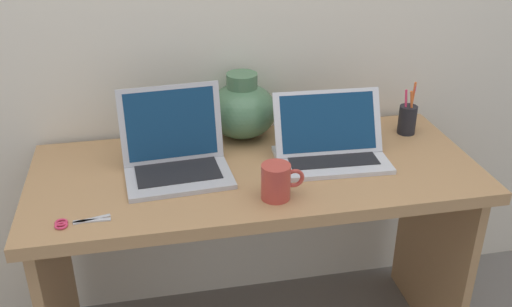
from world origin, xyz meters
name	(u,v)px	position (x,y,z in m)	size (l,w,h in m)	color
desk	(256,211)	(0.00, 0.00, 0.58)	(1.41, 0.60, 0.74)	#AD7F51
laptop_left	(175,150)	(-0.25, 0.04, 0.81)	(0.33, 0.27, 0.25)	#B2B2B7
laptop_right	(330,142)	(0.25, 0.02, 0.80)	(0.36, 0.25, 0.21)	silver
green_vase	(242,109)	(0.00, 0.24, 0.84)	(0.24, 0.24, 0.23)	#47704C
coffee_mug	(277,181)	(0.02, -0.19, 0.80)	(0.13, 0.08, 0.11)	#B23D33
pen_cup	(407,119)	(0.57, 0.15, 0.80)	(0.06, 0.06, 0.19)	black
scissors	(72,223)	(-0.54, -0.21, 0.75)	(0.15, 0.05, 0.01)	#B7B7BC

